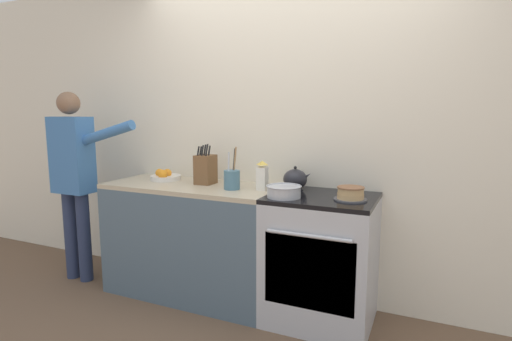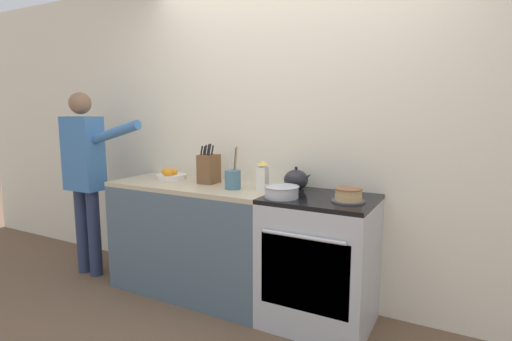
{
  "view_description": "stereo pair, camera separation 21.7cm",
  "coord_description": "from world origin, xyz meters",
  "px_view_note": "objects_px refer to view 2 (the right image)",
  "views": [
    {
      "loc": [
        1.02,
        -2.32,
        1.48
      ],
      "look_at": [
        -0.14,
        0.27,
        1.05
      ],
      "focal_mm": 28.0,
      "sensor_mm": 36.0,
      "label": 1
    },
    {
      "loc": [
        1.22,
        -2.23,
        1.48
      ],
      "look_at": [
        -0.14,
        0.27,
        1.05
      ],
      "focal_mm": 28.0,
      "sensor_mm": 36.0,
      "label": 2
    }
  ],
  "objects_px": {
    "mixing_bowl": "(282,192)",
    "milk_carton": "(263,176)",
    "knife_block": "(209,169)",
    "stove_range": "(319,261)",
    "fruit_bowl": "(171,175)",
    "utensil_crock": "(233,179)",
    "tea_kettle": "(296,180)",
    "layer_cake": "(348,195)",
    "person_baker": "(85,168)"
  },
  "relations": [
    {
      "from": "layer_cake",
      "to": "tea_kettle",
      "type": "xyz_separation_m",
      "value": [
        -0.44,
        0.2,
        0.03
      ]
    },
    {
      "from": "milk_carton",
      "to": "mixing_bowl",
      "type": "bearing_deg",
      "value": -36.09
    },
    {
      "from": "fruit_bowl",
      "to": "person_baker",
      "type": "bearing_deg",
      "value": -161.28
    },
    {
      "from": "layer_cake",
      "to": "milk_carton",
      "type": "relative_size",
      "value": 0.99
    },
    {
      "from": "fruit_bowl",
      "to": "milk_carton",
      "type": "distance_m",
      "value": 0.92
    },
    {
      "from": "utensil_crock",
      "to": "person_baker",
      "type": "height_order",
      "value": "person_baker"
    },
    {
      "from": "layer_cake",
      "to": "fruit_bowl",
      "type": "bearing_deg",
      "value": 175.35
    },
    {
      "from": "layer_cake",
      "to": "knife_block",
      "type": "height_order",
      "value": "knife_block"
    },
    {
      "from": "mixing_bowl",
      "to": "milk_carton",
      "type": "relative_size",
      "value": 1.1
    },
    {
      "from": "stove_range",
      "to": "mixing_bowl",
      "type": "distance_m",
      "value": 0.56
    },
    {
      "from": "knife_block",
      "to": "mixing_bowl",
      "type": "bearing_deg",
      "value": -16.42
    },
    {
      "from": "fruit_bowl",
      "to": "utensil_crock",
      "type": "bearing_deg",
      "value": -9.71
    },
    {
      "from": "mixing_bowl",
      "to": "utensil_crock",
      "type": "height_order",
      "value": "utensil_crock"
    },
    {
      "from": "fruit_bowl",
      "to": "person_baker",
      "type": "relative_size",
      "value": 0.15
    },
    {
      "from": "layer_cake",
      "to": "utensil_crock",
      "type": "height_order",
      "value": "utensil_crock"
    },
    {
      "from": "mixing_bowl",
      "to": "knife_block",
      "type": "height_order",
      "value": "knife_block"
    },
    {
      "from": "mixing_bowl",
      "to": "fruit_bowl",
      "type": "bearing_deg",
      "value": 168.83
    },
    {
      "from": "tea_kettle",
      "to": "person_baker",
      "type": "height_order",
      "value": "person_baker"
    },
    {
      "from": "knife_block",
      "to": "milk_carton",
      "type": "xyz_separation_m",
      "value": [
        0.51,
        -0.05,
        -0.01
      ]
    },
    {
      "from": "utensil_crock",
      "to": "fruit_bowl",
      "type": "height_order",
      "value": "utensil_crock"
    },
    {
      "from": "knife_block",
      "to": "fruit_bowl",
      "type": "bearing_deg",
      "value": 178.99
    },
    {
      "from": "mixing_bowl",
      "to": "milk_carton",
      "type": "xyz_separation_m",
      "value": [
        -0.23,
        0.17,
        0.06
      ]
    },
    {
      "from": "utensil_crock",
      "to": "fruit_bowl",
      "type": "distance_m",
      "value": 0.71
    },
    {
      "from": "stove_range",
      "to": "layer_cake",
      "type": "bearing_deg",
      "value": -13.71
    },
    {
      "from": "fruit_bowl",
      "to": "person_baker",
      "type": "xyz_separation_m",
      "value": [
        -0.76,
        -0.26,
        0.04
      ]
    },
    {
      "from": "tea_kettle",
      "to": "fruit_bowl",
      "type": "xyz_separation_m",
      "value": [
        -1.12,
        -0.07,
        -0.04
      ]
    },
    {
      "from": "mixing_bowl",
      "to": "milk_carton",
      "type": "distance_m",
      "value": 0.29
    },
    {
      "from": "knife_block",
      "to": "utensil_crock",
      "type": "height_order",
      "value": "knife_block"
    },
    {
      "from": "mixing_bowl",
      "to": "fruit_bowl",
      "type": "relative_size",
      "value": 0.94
    },
    {
      "from": "person_baker",
      "to": "utensil_crock",
      "type": "bearing_deg",
      "value": 8.46
    },
    {
      "from": "stove_range",
      "to": "person_baker",
      "type": "relative_size",
      "value": 0.55
    },
    {
      "from": "stove_range",
      "to": "milk_carton",
      "type": "distance_m",
      "value": 0.72
    },
    {
      "from": "stove_range",
      "to": "fruit_bowl",
      "type": "bearing_deg",
      "value": 176.71
    },
    {
      "from": "layer_cake",
      "to": "tea_kettle",
      "type": "height_order",
      "value": "tea_kettle"
    },
    {
      "from": "stove_range",
      "to": "tea_kettle",
      "type": "xyz_separation_m",
      "value": [
        -0.24,
        0.15,
        0.53
      ]
    },
    {
      "from": "stove_range",
      "to": "mixing_bowl",
      "type": "xyz_separation_m",
      "value": [
        -0.22,
        -0.15,
        0.49
      ]
    },
    {
      "from": "layer_cake",
      "to": "knife_block",
      "type": "xyz_separation_m",
      "value": [
        -1.17,
        0.12,
        0.08
      ]
    },
    {
      "from": "tea_kettle",
      "to": "mixing_bowl",
      "type": "xyz_separation_m",
      "value": [
        0.02,
        -0.3,
        -0.03
      ]
    },
    {
      "from": "layer_cake",
      "to": "mixing_bowl",
      "type": "bearing_deg",
      "value": -166.99
    },
    {
      "from": "utensil_crock",
      "to": "milk_carton",
      "type": "bearing_deg",
      "value": 15.69
    },
    {
      "from": "stove_range",
      "to": "person_baker",
      "type": "xyz_separation_m",
      "value": [
        -2.12,
        -0.18,
        0.53
      ]
    },
    {
      "from": "layer_cake",
      "to": "fruit_bowl",
      "type": "distance_m",
      "value": 1.57
    },
    {
      "from": "mixing_bowl",
      "to": "person_baker",
      "type": "bearing_deg",
      "value": -179.06
    },
    {
      "from": "tea_kettle",
      "to": "utensil_crock",
      "type": "height_order",
      "value": "utensil_crock"
    },
    {
      "from": "layer_cake",
      "to": "person_baker",
      "type": "height_order",
      "value": "person_baker"
    },
    {
      "from": "knife_block",
      "to": "stove_range",
      "type": "bearing_deg",
      "value": -4.23
    },
    {
      "from": "tea_kettle",
      "to": "knife_block",
      "type": "height_order",
      "value": "knife_block"
    },
    {
      "from": "tea_kettle",
      "to": "milk_carton",
      "type": "relative_size",
      "value": 1.0
    },
    {
      "from": "knife_block",
      "to": "milk_carton",
      "type": "distance_m",
      "value": 0.51
    },
    {
      "from": "utensil_crock",
      "to": "milk_carton",
      "type": "relative_size",
      "value": 1.46
    }
  ]
}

